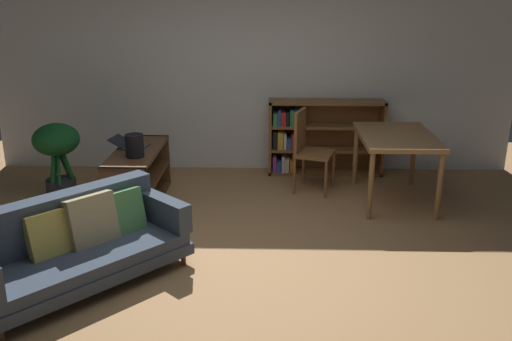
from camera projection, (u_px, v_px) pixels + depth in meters
The scene contains 10 objects.
ground_plane at pixel (242, 257), 5.08m from camera, with size 8.16×8.16×0.00m, color #A87A4C.
back_wall_panel at pixel (252, 68), 7.23m from camera, with size 6.80×0.10×2.70m, color silver.
fabric_couch at pixel (77, 243), 4.59m from camera, with size 1.74×1.79×0.72m.
media_console at pixel (139, 177), 6.27m from camera, with size 0.48×1.32×0.63m.
open_laptop at pixel (131, 145), 6.28m from camera, with size 0.44×0.35×0.11m.
desk_speaker at pixel (135, 146), 5.89m from camera, with size 0.19×0.19×0.24m.
potted_floor_plant at pixel (57, 150), 6.40m from camera, with size 0.53×0.53×0.87m.
dining_table at pixel (396, 142), 6.24m from camera, with size 0.81×1.22×0.78m.
dining_chair_near at pixel (309, 147), 6.62m from camera, with size 0.53×0.54×0.98m.
bookshelf at pixel (316, 137), 7.29m from camera, with size 1.48×0.33×0.97m.
Camera 1 is at (0.25, -4.58, 2.33)m, focal length 39.18 mm.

